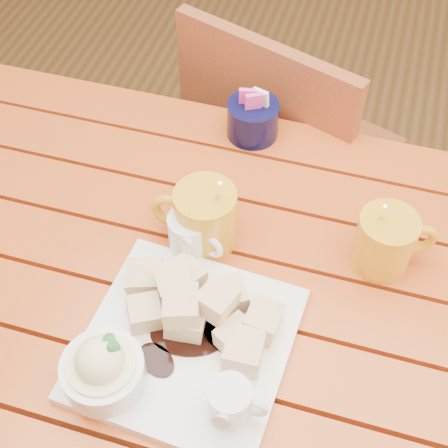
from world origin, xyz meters
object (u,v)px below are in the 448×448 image
(coffee_mug_left, at_px, (204,217))
(table, at_px, (212,312))
(dessert_plate, at_px, (171,343))
(coffee_mug_right, at_px, (386,241))
(chair_far, at_px, (283,157))

(coffee_mug_left, bearing_deg, table, -66.63)
(dessert_plate, xyz_separation_m, coffee_mug_left, (-0.02, 0.22, 0.02))
(coffee_mug_right, bearing_deg, coffee_mug_left, 165.34)
(dessert_plate, bearing_deg, chair_far, 88.07)
(table, xyz_separation_m, coffee_mug_right, (0.25, 0.11, 0.16))
(table, distance_m, chair_far, 0.57)
(dessert_plate, bearing_deg, table, 84.68)
(table, bearing_deg, chair_far, 88.97)
(dessert_plate, relative_size, coffee_mug_right, 1.99)
(table, height_order, coffee_mug_left, coffee_mug_left)
(coffee_mug_left, bearing_deg, coffee_mug_right, 5.99)
(table, bearing_deg, coffee_mug_right, 22.93)
(table, relative_size, coffee_mug_right, 7.72)
(table, distance_m, coffee_mug_left, 0.18)
(table, xyz_separation_m, coffee_mug_left, (-0.03, 0.07, 0.17))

